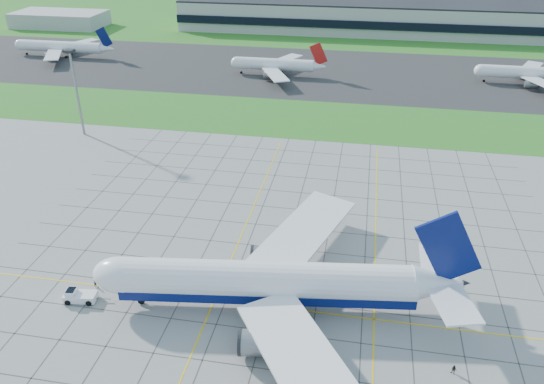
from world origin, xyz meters
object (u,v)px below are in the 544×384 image
object	(u,v)px
crew_near	(95,283)
distant_jet_1	(276,64)
crew_far	(454,370)
light_mast	(75,82)
pushback_tug	(79,296)
distant_jet_0	(61,47)
airliner	(269,282)
distant_jet_2	(532,73)

from	to	relation	value
crew_near	distant_jet_1	xyz separation A→B (m)	(9.29, 138.98, 3.69)
crew_far	light_mast	bearing A→B (deg)	168.16
light_mast	pushback_tug	world-z (taller)	light_mast
distant_jet_1	crew_far	bearing A→B (deg)	-70.34
distant_jet_0	distant_jet_1	size ratio (longest dim) A/B	1.07
airliner	distant_jet_1	size ratio (longest dim) A/B	1.53
distant_jet_2	pushback_tug	bearing A→B (deg)	-126.25
crew_near	airliner	bearing A→B (deg)	-72.29
light_mast	crew_near	bearing A→B (deg)	-60.89
crew_near	crew_far	bearing A→B (deg)	-81.07
crew_far	distant_jet_0	xyz separation A→B (m)	(-154.05, 160.55, 3.67)
airliner	distant_jet_1	distance (m)	140.86
airliner	pushback_tug	distance (m)	34.12
distant_jet_0	crew_far	bearing A→B (deg)	-46.18
distant_jet_2	distant_jet_0	bearing A→B (deg)	178.20
airliner	crew_near	bearing A→B (deg)	172.61
light_mast	distant_jet_2	distance (m)	165.33
airliner	distant_jet_1	xyz separation A→B (m)	(-23.24, 138.92, -1.11)
light_mast	distant_jet_0	world-z (taller)	light_mast
crew_near	distant_jet_0	world-z (taller)	distant_jet_0
crew_near	distant_jet_2	xyz separation A→B (m)	(108.12, 144.77, 3.69)
crew_near	distant_jet_0	distance (m)	176.75
airliner	crew_far	world-z (taller)	airliner
airliner	distant_jet_0	world-z (taller)	airliner
distant_jet_0	airliner	bearing A→B (deg)	-50.55
distant_jet_2	distant_jet_1	bearing A→B (deg)	-176.65
crew_far	distant_jet_2	world-z (taller)	distant_jet_2
crew_far	distant_jet_2	distance (m)	160.97
light_mast	crew_near	size ratio (longest dim) A/B	16.09
distant_jet_1	crew_near	bearing A→B (deg)	-93.82
pushback_tug	distant_jet_2	distance (m)	184.63
crew_near	pushback_tug	bearing A→B (deg)	-176.58
light_mast	distant_jet_0	size ratio (longest dim) A/B	0.56
distant_jet_1	distant_jet_2	distance (m)	99.00
crew_far	distant_jet_1	distance (m)	157.72
light_mast	pushback_tug	distance (m)	81.62
distant_jet_2	crew_near	bearing A→B (deg)	-126.75
pushback_tug	crew_near	bearing A→B (deg)	68.32
pushback_tug	distant_jet_0	world-z (taller)	distant_jet_0
pushback_tug	crew_far	bearing A→B (deg)	-12.38
airliner	crew_near	xyz separation A→B (m)	(-32.52, -0.06, -4.80)
airliner	crew_near	size ratio (longest dim) A/B	41.08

